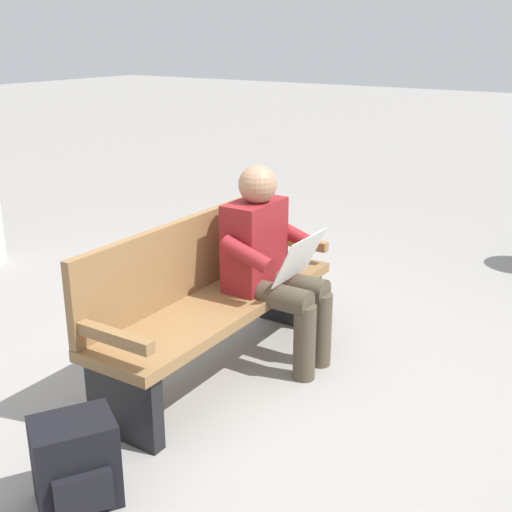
# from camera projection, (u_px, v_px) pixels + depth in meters

# --- Properties ---
(ground_plane) EXTENTS (40.00, 40.00, 0.00)m
(ground_plane) POSITION_uv_depth(u_px,v_px,m) (221.00, 371.00, 3.87)
(ground_plane) COLOR gray
(bench_near) EXTENTS (1.81, 0.52, 0.90)m
(bench_near) POSITION_uv_depth(u_px,v_px,m) (210.00, 296.00, 3.76)
(bench_near) COLOR olive
(bench_near) RESTS_ON ground
(person_seated) EXTENTS (0.58, 0.58, 1.18)m
(person_seated) POSITION_uv_depth(u_px,v_px,m) (271.00, 261.00, 3.82)
(person_seated) COLOR maroon
(person_seated) RESTS_ON ground
(backpack) EXTENTS (0.42, 0.40, 0.39)m
(backpack) POSITION_uv_depth(u_px,v_px,m) (76.00, 463.00, 2.73)
(backpack) COLOR black
(backpack) RESTS_ON ground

